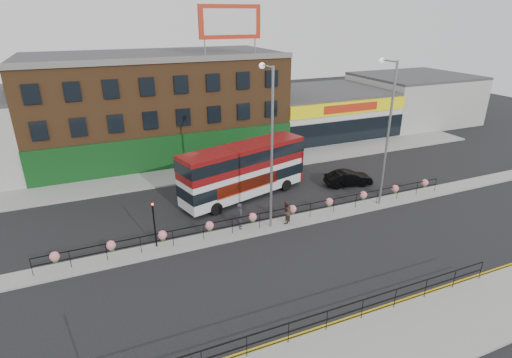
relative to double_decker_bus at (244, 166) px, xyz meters
name	(u,v)px	position (x,y,z in m)	size (l,w,h in m)	color
ground	(273,227)	(-0.03, -5.44, -2.70)	(120.00, 120.00, 0.00)	black
south_pavement	(387,347)	(-0.03, -17.44, -2.62)	(60.00, 4.00, 0.15)	gray
north_pavement	(219,169)	(-0.03, 6.56, -2.62)	(60.00, 4.00, 0.15)	gray
median	(273,226)	(-0.03, -5.44, -2.62)	(60.00, 1.60, 0.15)	gray
yellow_line_inner	(356,315)	(-0.03, -15.14, -2.69)	(60.00, 0.10, 0.01)	gold
yellow_line_outer	(358,317)	(-0.03, -15.32, -2.69)	(60.00, 0.10, 0.01)	gold
brick_building	(157,104)	(-4.03, 14.52, 2.43)	(25.00, 12.21, 10.30)	brown
supermarket	(321,111)	(15.97, 14.46, -0.05)	(15.00, 12.25, 5.30)	silver
warehouse_east	(413,98)	(30.72, 14.56, 0.45)	(14.50, 12.00, 6.30)	#A4A5A0
billboard	(230,22)	(2.47, 9.54, 10.48)	(6.00, 0.29, 4.40)	#B52912
median_railing	(273,214)	(-0.03, -5.44, -1.65)	(30.04, 0.56, 1.23)	black
south_railing	(327,316)	(-2.03, -15.54, -1.74)	(20.04, 0.05, 1.12)	black
double_decker_bus	(244,166)	(0.00, 0.00, 0.00)	(11.15, 5.41, 4.39)	silver
car	(348,178)	(9.16, -1.36, -2.03)	(4.26, 2.19, 1.34)	black
pedestrian_a	(240,216)	(-2.26, -4.94, -1.61)	(0.63, 0.79, 1.87)	#282831
pedestrian_b	(286,212)	(0.95, -5.53, -1.71)	(1.03, 1.01, 1.67)	#402C24
lamp_column_west	(270,136)	(-0.25, -5.29, 3.91)	(0.39, 1.91, 10.89)	gray
lamp_column_east	(387,122)	(9.11, -5.31, 3.87)	(0.39, 1.90, 10.83)	gray
traffic_light_median	(153,214)	(-8.03, -5.05, -0.23)	(0.15, 0.28, 3.65)	black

